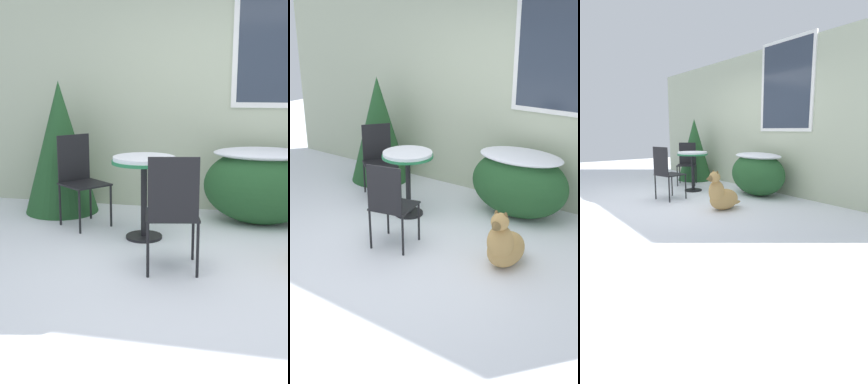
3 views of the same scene
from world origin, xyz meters
TOP-DOWN VIEW (x-y plane):
  - ground_plane at (0.00, 0.00)m, footprint 16.00×16.00m
  - house_wall at (0.05, 2.20)m, footprint 8.00×0.10m
  - shrub_left at (0.48, 1.71)m, footprint 1.24×0.76m
  - evergreen_bush at (-1.81, 1.72)m, footprint 0.85×0.85m
  - patio_table at (-0.64, 0.94)m, footprint 0.62×0.62m
  - patio_chair_near_table at (-1.41, 1.26)m, footprint 0.59×0.59m
  - patio_chair_far_side at (-0.23, 0.14)m, footprint 0.50×0.50m
  - dog at (0.93, 0.50)m, footprint 0.38×0.73m

SIDE VIEW (x-z plane):
  - ground_plane at x=0.00m, z-range 0.00..0.00m
  - dog at x=0.93m, z-range -0.10..0.55m
  - shrub_left at x=0.48m, z-range 0.03..0.86m
  - patio_chair_near_table at x=-1.41m, z-range 0.05..1.00m
  - patio_chair_far_side at x=-0.23m, z-range 0.05..1.00m
  - patio_table at x=-0.64m, z-range 0.26..1.07m
  - evergreen_bush at x=-1.81m, z-range 0.00..1.52m
  - house_wall at x=0.05m, z-range 0.01..2.87m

